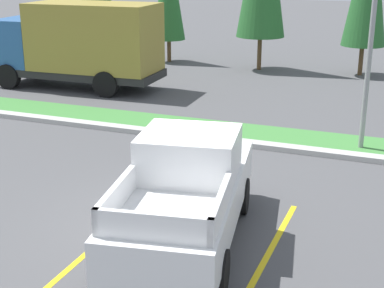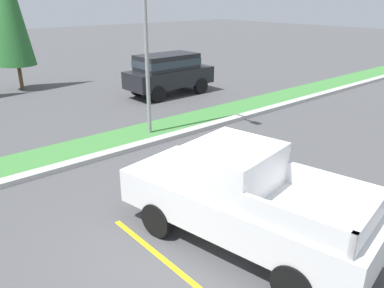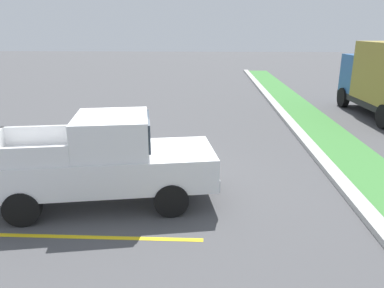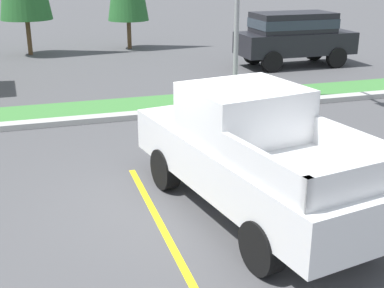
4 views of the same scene
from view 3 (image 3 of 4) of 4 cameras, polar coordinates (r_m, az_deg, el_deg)
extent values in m
plane|color=#4C4C4F|center=(9.44, -6.65, -7.32)|extent=(120.00, 120.00, 0.00)
cube|color=yellow|center=(10.45, -11.25, -5.02)|extent=(0.12, 4.80, 0.01)
cube|color=yellow|center=(7.80, -16.70, -13.67)|extent=(0.12, 4.80, 0.01)
cube|color=#B2B2AD|center=(9.94, 23.36, -6.95)|extent=(56.00, 0.40, 0.15)
cylinder|color=black|center=(9.67, -4.03, -4.19)|extent=(0.41, 0.80, 0.76)
cylinder|color=black|center=(8.11, -3.26, -8.59)|extent=(0.41, 0.80, 0.76)
cylinder|color=black|center=(10.00, -22.11, -4.74)|extent=(0.41, 0.80, 0.76)
cylinder|color=black|center=(8.51, -24.84, -9.01)|extent=(0.41, 0.80, 0.76)
cube|color=white|center=(8.75, -13.95, -3.56)|extent=(2.79, 5.45, 0.76)
cube|color=white|center=(8.47, -12.32, 1.57)|extent=(2.01, 1.89, 0.84)
cube|color=#2D3842|center=(8.42, -6.78, 2.12)|extent=(1.60, 0.34, 0.63)
cube|color=white|center=(9.64, -22.27, 1.34)|extent=(0.43, 1.89, 0.44)
cube|color=white|center=(8.08, -25.15, -1.98)|extent=(0.43, 1.89, 0.44)
cube|color=silver|center=(8.89, 2.75, -4.33)|extent=(1.80, 0.48, 0.28)
cylinder|color=black|center=(20.96, 22.45, 6.69)|extent=(1.01, 0.34, 1.00)
cube|color=#285693|center=(21.18, 25.70, 9.83)|extent=(1.69, 2.36, 1.90)
cube|color=#2D3842|center=(21.90, 24.90, 10.80)|extent=(0.14, 2.10, 0.90)
camera|label=1|loc=(12.27, -70.10, 12.28)|focal=53.74mm
camera|label=2|loc=(14.73, -26.96, 19.05)|focal=35.99mm
camera|label=4|loc=(14.69, -39.71, 13.83)|focal=48.32mm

